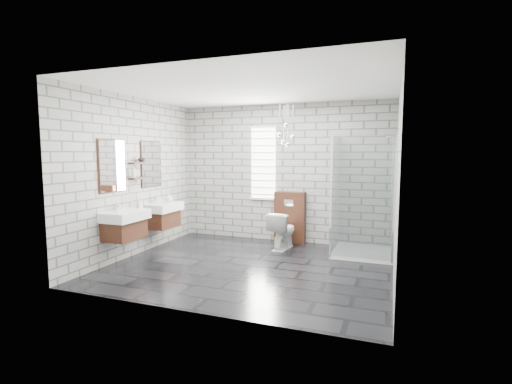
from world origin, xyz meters
The scene contains 20 objects.
floor centered at (0.00, 0.00, -0.01)m, with size 4.20×3.60×0.02m, color black.
ceiling centered at (0.00, 0.00, 2.71)m, with size 4.20×3.60×0.02m, color white.
wall_back centered at (0.00, 1.81, 1.35)m, with size 4.20×0.02×2.70m, color #A2A29D.
wall_front centered at (0.00, -1.81, 1.35)m, with size 4.20×0.02×2.70m, color #A2A29D.
wall_left centered at (-2.11, 0.00, 1.35)m, with size 0.02×3.60×2.70m, color #A2A29D.
wall_right centered at (2.11, 0.00, 1.35)m, with size 0.02×3.60×2.70m, color #A2A29D.
vanity_left centered at (-1.91, -0.58, 0.76)m, with size 0.47×0.70×1.57m.
vanity_right centered at (-1.91, 0.42, 0.76)m, with size 0.47×0.70×1.57m.
shelf_lower centered at (-2.03, -0.05, 1.32)m, with size 0.14×0.30×0.03m, color #452315.
shelf_upper centered at (-2.03, -0.05, 1.58)m, with size 0.14×0.30×0.03m, color #452315.
window centered at (-0.40, 1.78, 1.55)m, with size 0.56×0.05×1.48m.
cistern_panel centered at (0.19, 1.70, 0.50)m, with size 0.60×0.20×1.00m, color #452315.
flush_plate centered at (0.19, 1.60, 0.80)m, with size 0.18×0.01×0.12m, color silver.
shower_enclosure centered at (1.50, 1.18, 0.50)m, with size 1.00×1.00×2.03m.
pendant_cluster centered at (0.18, 1.37, 2.06)m, with size 0.31×0.23×0.84m.
toilet centered at (0.19, 1.19, 0.34)m, with size 0.38×0.67×0.68m, color white.
soap_bottle_a centered at (-1.86, -0.24, 0.94)m, with size 0.08×0.08×0.17m, color #B2B2B2.
soap_bottle_b centered at (-1.84, 0.60, 0.93)m, with size 0.13×0.13×0.16m, color #B2B2B2.
soap_bottle_c centered at (-2.02, -0.15, 1.44)m, with size 0.08×0.08×0.21m, color #B2B2B2.
vase centered at (-2.02, 0.06, 1.65)m, with size 0.11×0.11×0.11m, color #B2B2B2.
Camera 1 is at (2.04, -5.24, 1.75)m, focal length 26.00 mm.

